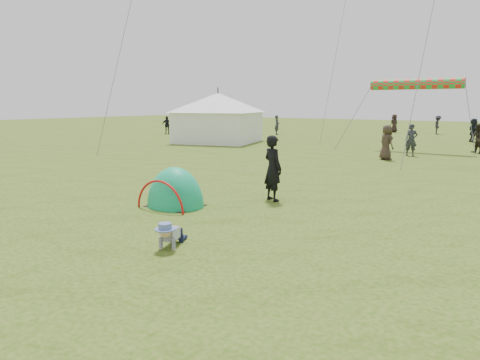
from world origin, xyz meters
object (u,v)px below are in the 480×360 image
Objects in this scene: popup_tent at (176,206)px; event_marquee at (218,116)px; standing_adult at (273,168)px; crawling_toddler at (170,233)px.

event_marquee reaches higher than popup_tent.
standing_adult is at bearing -62.86° from event_marquee.
standing_adult is (-0.40, 4.80, 0.69)m from crawling_toddler.
event_marquee reaches higher than crawling_toddler.
crawling_toddler is at bearing 118.77° from standing_adult.
crawling_toddler is at bearing -69.93° from event_marquee.
popup_tent is 3.03m from standing_adult.
crawling_toddler is 0.38× the size of standing_adult.
event_marquee is at bearing 105.16° from crawling_toddler.
crawling_toddler is 3.53m from popup_tent.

